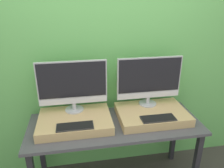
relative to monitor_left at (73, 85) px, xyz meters
The scene contains 8 objects.
wall_back 0.47m from the monitor_left, 28.99° to the left, with size 8.00×0.04×2.60m.
workbench 0.61m from the monitor_left, 24.77° to the right, with size 1.65×0.63×0.76m.
wooden_riser_left 0.35m from the monitor_left, 90.00° to the right, with size 0.68×0.48×0.08m.
monitor_left is the anchor object (origin of this frame).
keyboard_left 0.41m from the monitor_left, 90.00° to the right, with size 0.32×0.13×0.01m.
wooden_riser_right 0.83m from the monitor_left, 10.28° to the right, with size 0.68×0.48×0.08m.
monitor_right 0.76m from the monitor_left, ahead, with size 0.66×0.18×0.51m.
keyboard_right 0.86m from the monitor_left, 21.81° to the right, with size 0.32×0.13×0.01m.
Camera 1 is at (-0.34, -1.46, 1.90)m, focal length 35.00 mm.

